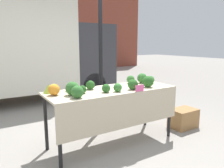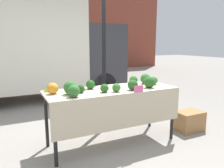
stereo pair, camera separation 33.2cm
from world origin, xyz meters
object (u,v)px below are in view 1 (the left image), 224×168
object	(u,v)px
parked_truck	(22,47)
price_sign	(140,88)
produce_crate	(183,118)
orange_cauliflower	(54,90)

from	to	relation	value
parked_truck	price_sign	size ratio (longest dim) A/B	30.25
price_sign	produce_crate	distance (m)	1.44
orange_cauliflower	produce_crate	distance (m)	2.49
price_sign	parked_truck	bearing A→B (deg)	102.77
parked_truck	price_sign	bearing A→B (deg)	-77.23
parked_truck	orange_cauliflower	bearing A→B (deg)	-94.12
parked_truck	price_sign	world-z (taller)	parked_truck
parked_truck	produce_crate	bearing A→B (deg)	-60.41
parked_truck	orange_cauliflower	size ratio (longest dim) A/B	29.48
price_sign	produce_crate	world-z (taller)	price_sign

